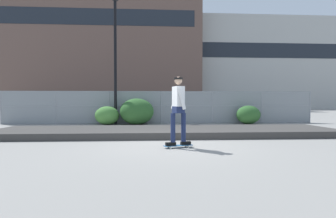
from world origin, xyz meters
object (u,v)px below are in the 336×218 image
at_px(skater, 178,106).
at_px(shrub_left, 107,115).
at_px(parked_car_near, 97,108).
at_px(street_lamp, 115,44).
at_px(skateboard, 178,146).
at_px(shrub_center, 137,111).
at_px(shrub_right, 248,115).

bearing_deg(skater, shrub_left, 112.06).
relative_size(parked_car_near, shrub_left, 3.41).
bearing_deg(street_lamp, skateboard, -71.26).
distance_m(skateboard, shrub_center, 7.80).
xyz_separation_m(street_lamp, parked_car_near, (-1.83, 4.17, -3.54)).
bearing_deg(skater, street_lamp, 108.74).
bearing_deg(skateboard, skater, 104.04).
relative_size(skateboard, skater, 0.44).
bearing_deg(shrub_center, skater, -79.02).
relative_size(skater, shrub_right, 1.38).
bearing_deg(skater, parked_car_near, 110.50).
xyz_separation_m(skateboard, skater, (-0.00, 0.00, 1.08)).
distance_m(street_lamp, parked_car_near, 5.77).
height_order(skateboard, shrub_right, shrub_right).
relative_size(skater, parked_car_near, 0.42).
relative_size(shrub_center, shrub_right, 1.38).
height_order(skater, street_lamp, street_lamp).
distance_m(skateboard, skater, 1.08).
xyz_separation_m(skater, shrub_right, (4.73, 7.59, -0.62)).
relative_size(skater, street_lamp, 0.26).
bearing_deg(shrub_center, street_lamp, 170.41).
bearing_deg(shrub_right, shrub_center, 179.60).
height_order(skater, parked_car_near, skater).
bearing_deg(shrub_left, parked_car_near, 107.71).
bearing_deg(skateboard, parked_car_near, 110.50).
relative_size(street_lamp, shrub_left, 5.45).
xyz_separation_m(street_lamp, shrub_left, (-0.43, -0.20, -3.88)).
distance_m(street_lamp, shrub_right, 8.34).
bearing_deg(parked_car_near, skater, -69.50).
distance_m(skater, shrub_right, 8.96).
distance_m(street_lamp, shrub_center, 3.85).
bearing_deg(parked_car_near, street_lamp, -66.29).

